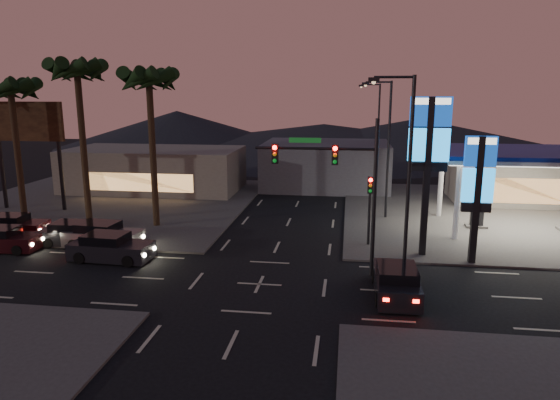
# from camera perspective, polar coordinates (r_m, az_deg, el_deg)

# --- Properties ---
(ground) EXTENTS (140.00, 140.00, 0.00)m
(ground) POSITION_cam_1_polar(r_m,az_deg,el_deg) (24.85, -2.38, -9.60)
(ground) COLOR black
(ground) RESTS_ON ground
(corner_lot_ne) EXTENTS (24.00, 24.00, 0.12)m
(corner_lot_ne) POSITION_cam_1_polar(r_m,az_deg,el_deg) (41.48, 24.25, -1.61)
(corner_lot_ne) COLOR #47443F
(corner_lot_ne) RESTS_ON ground
(corner_lot_nw) EXTENTS (24.00, 24.00, 0.12)m
(corner_lot_nw) POSITION_cam_1_polar(r_m,az_deg,el_deg) (44.58, -19.21, -0.29)
(corner_lot_nw) COLOR #47443F
(corner_lot_nw) RESTS_ON ground
(gas_station) EXTENTS (12.20, 8.20, 5.47)m
(gas_station) POSITION_cam_1_polar(r_m,az_deg,el_deg) (36.88, 26.63, 4.50)
(gas_station) COLOR silver
(gas_station) RESTS_ON ground
(convenience_store) EXTENTS (10.00, 6.00, 4.00)m
(convenience_store) POSITION_cam_1_polar(r_m,az_deg,el_deg) (46.39, 25.14, 2.14)
(convenience_store) COLOR #726B5B
(convenience_store) RESTS_ON ground
(pylon_sign_tall) EXTENTS (2.20, 0.35, 9.00)m
(pylon_sign_tall) POSITION_cam_1_polar(r_m,az_deg,el_deg) (28.65, 16.64, 6.05)
(pylon_sign_tall) COLOR black
(pylon_sign_tall) RESTS_ON ground
(pylon_sign_short) EXTENTS (1.60, 0.35, 7.00)m
(pylon_sign_short) POSITION_cam_1_polar(r_m,az_deg,el_deg) (28.40, 21.71, 2.09)
(pylon_sign_short) COLOR black
(pylon_sign_short) RESTS_ON ground
(traffic_signal_mast) EXTENTS (6.10, 0.39, 8.00)m
(traffic_signal_mast) POSITION_cam_1_polar(r_m,az_deg,el_deg) (24.99, 6.85, 2.92)
(traffic_signal_mast) COLOR black
(traffic_signal_mast) RESTS_ON ground
(pedestal_signal) EXTENTS (0.32, 0.39, 4.30)m
(pedestal_signal) POSITION_cam_1_polar(r_m,az_deg,el_deg) (30.36, 10.23, 0.05)
(pedestal_signal) COLOR black
(pedestal_signal) RESTS_ON ground
(streetlight_near) EXTENTS (2.14, 0.25, 10.00)m
(streetlight_near) POSITION_cam_1_polar(r_m,az_deg,el_deg) (24.08, 14.09, 3.46)
(streetlight_near) COLOR black
(streetlight_near) RESTS_ON ground
(streetlight_mid) EXTENTS (2.14, 0.25, 10.00)m
(streetlight_mid) POSITION_cam_1_polar(r_m,az_deg,el_deg) (36.94, 12.01, 6.54)
(streetlight_mid) COLOR black
(streetlight_mid) RESTS_ON ground
(streetlight_far) EXTENTS (2.14, 0.25, 10.00)m
(streetlight_far) POSITION_cam_1_polar(r_m,az_deg,el_deg) (50.86, 10.94, 8.10)
(streetlight_far) COLOR black
(streetlight_far) RESTS_ON ground
(palm_a) EXTENTS (4.41, 4.41, 10.86)m
(palm_a) POSITION_cam_1_polar(r_m,az_deg,el_deg) (34.76, -14.71, 12.19)
(palm_a) COLOR black
(palm_a) RESTS_ON ground
(palm_b) EXTENTS (4.41, 4.41, 11.46)m
(palm_b) POSITION_cam_1_polar(r_m,az_deg,el_deg) (36.95, -22.12, 12.53)
(palm_b) COLOR black
(palm_b) RESTS_ON ground
(palm_c) EXTENTS (4.41, 4.41, 10.26)m
(palm_c) POSITION_cam_1_polar(r_m,az_deg,el_deg) (39.65, -28.37, 10.32)
(palm_c) COLOR black
(palm_c) RESTS_ON ground
(billboard) EXTENTS (6.00, 0.30, 8.50)m
(billboard) POSITION_cam_1_polar(r_m,az_deg,el_deg) (43.47, -26.94, 7.13)
(billboard) COLOR black
(billboard) RESTS_ON ground
(building_far_west) EXTENTS (16.00, 8.00, 4.00)m
(building_far_west) POSITION_cam_1_polar(r_m,az_deg,el_deg) (48.77, -14.11, 3.38)
(building_far_west) COLOR #726B5B
(building_far_west) RESTS_ON ground
(building_far_mid) EXTENTS (12.00, 9.00, 4.40)m
(building_far_mid) POSITION_cam_1_polar(r_m,az_deg,el_deg) (49.23, 5.29, 4.02)
(building_far_mid) COLOR #4C4C51
(building_far_mid) RESTS_ON ground
(hill_left) EXTENTS (40.00, 40.00, 6.00)m
(hill_left) POSITION_cam_1_polar(r_m,az_deg,el_deg) (87.89, -11.63, 7.99)
(hill_left) COLOR black
(hill_left) RESTS_ON ground
(hill_right) EXTENTS (50.00, 50.00, 5.00)m
(hill_right) POSITION_cam_1_polar(r_m,az_deg,el_deg) (83.65, 15.43, 7.25)
(hill_right) COLOR black
(hill_right) RESTS_ON ground
(hill_center) EXTENTS (60.00, 60.00, 4.00)m
(hill_center) POSITION_cam_1_polar(r_m,az_deg,el_deg) (83.10, 5.02, 7.27)
(hill_center) COLOR black
(hill_center) RESTS_ON ground
(car_lane_a_front) EXTENTS (4.74, 2.18, 1.51)m
(car_lane_a_front) POSITION_cam_1_polar(r_m,az_deg,el_deg) (29.55, -18.82, -5.21)
(car_lane_a_front) COLOR black
(car_lane_a_front) RESTS_ON ground
(car_lane_a_mid) EXTENTS (4.41, 2.03, 1.41)m
(car_lane_a_mid) POSITION_cam_1_polar(r_m,az_deg,el_deg) (33.95, -29.15, -3.98)
(car_lane_a_mid) COLOR black
(car_lane_a_mid) RESTS_ON ground
(car_lane_b_front) EXTENTS (4.82, 2.31, 1.53)m
(car_lane_b_front) POSITION_cam_1_polar(r_m,az_deg,el_deg) (32.11, -19.62, -3.87)
(car_lane_b_front) COLOR #5E5D60
(car_lane_b_front) RESTS_ON ground
(car_lane_b_mid) EXTENTS (4.48, 2.05, 1.43)m
(car_lane_b_mid) POSITION_cam_1_polar(r_m,az_deg,el_deg) (33.27, -22.36, -3.62)
(car_lane_b_mid) COLOR black
(car_lane_b_mid) RESTS_ON ground
(car_lane_b_rear) EXTENTS (4.39, 2.03, 1.40)m
(car_lane_b_rear) POSITION_cam_1_polar(r_m,az_deg,el_deg) (37.02, -28.22, -2.64)
(car_lane_b_rear) COLOR #340E12
(car_lane_b_rear) RESTS_ON ground
(suv_station) EXTENTS (2.00, 4.55, 1.51)m
(suv_station) POSITION_cam_1_polar(r_m,az_deg,el_deg) (23.87, 13.12, -9.07)
(suv_station) COLOR black
(suv_station) RESTS_ON ground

